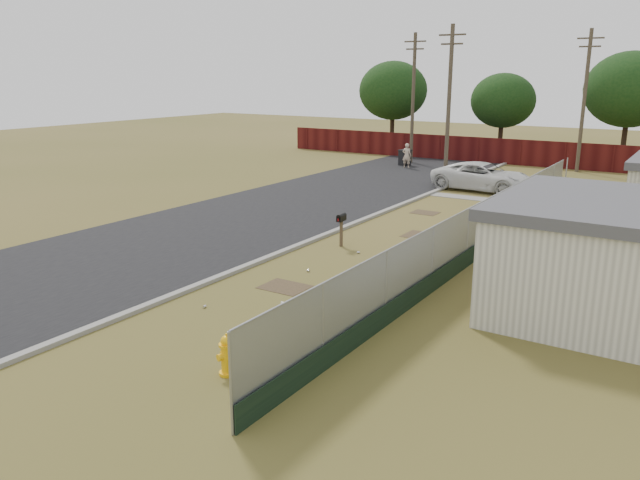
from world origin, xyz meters
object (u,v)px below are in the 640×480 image
Objects in this scene: mailbox at (341,221)px; trash_bin at (405,157)px; pickup_truck at (483,177)px; pedestrian at (407,156)px; fire_hydrant at (227,356)px.

mailbox is 1.14× the size of trash_bin.
mailbox is 0.23× the size of pickup_truck.
pedestrian is at bearing -58.77° from trash_bin.
trash_bin is at bearing 53.33° from pickup_truck.
pickup_truck reaches higher than mailbox.
mailbox is at bearing -179.70° from pickup_truck.
pedestrian reaches higher than fire_hydrant.
pickup_truck is (0.69, 14.15, -0.22)m from mailbox.
pedestrian reaches higher than mailbox.
fire_hydrant is at bearing -71.54° from trash_bin.
pedestrian is (-7.15, 5.45, 0.08)m from pickup_truck.
trash_bin is at bearing 108.46° from fire_hydrant.
fire_hydrant is 0.86× the size of trash_bin.
pickup_truck is at bearing 136.46° from pedestrian.
fire_hydrant is 0.75× the size of mailbox.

